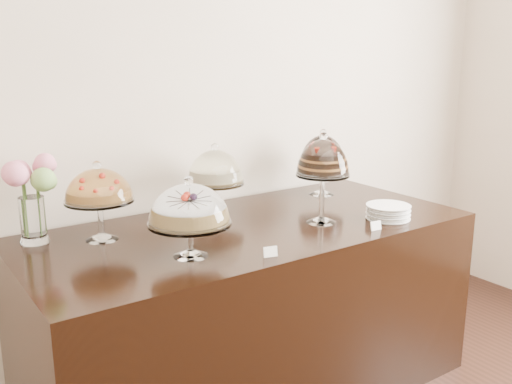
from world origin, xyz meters
TOP-DOWN VIEW (x-y plane):
  - wall_back at (0.00, 3.00)m, footprint 5.00×0.04m
  - display_counter at (0.17, 2.45)m, footprint 2.20×1.00m
  - cake_stand_sugar_sponge at (-0.27, 2.24)m, footprint 0.35×0.35m
  - cake_stand_choco_layer at (0.50, 2.30)m, footprint 0.26×0.26m
  - cake_stand_cheesecake at (0.17, 2.76)m, footprint 0.30×0.30m
  - cake_stand_dark_choco at (0.88, 2.73)m, footprint 0.28×0.28m
  - cake_stand_fruit_tart at (-0.50, 2.66)m, footprint 0.31×0.31m
  - flower_vase at (-0.76, 2.78)m, footprint 0.24×0.28m
  - plate_stack at (0.81, 2.14)m, footprint 0.22×0.22m
  - price_card_left at (-0.00, 2.04)m, footprint 0.06×0.03m
  - price_card_right at (0.63, 2.05)m, footprint 0.06×0.02m

SIDE VIEW (x-z plane):
  - display_counter at x=0.17m, z-range 0.00..0.90m
  - price_card_left at x=0.00m, z-range 0.90..0.94m
  - price_card_right at x=0.63m, z-range 0.90..0.94m
  - plate_stack at x=0.81m, z-range 0.90..0.97m
  - cake_stand_sugar_sponge at x=-0.27m, z-range 0.94..1.28m
  - cake_stand_cheesecake at x=0.17m, z-range 0.94..1.31m
  - cake_stand_fruit_tart at x=-0.50m, z-range 0.95..1.32m
  - cake_stand_dark_choco at x=0.88m, z-range 0.94..1.33m
  - flower_vase at x=-0.76m, z-range 0.96..1.35m
  - cake_stand_choco_layer at x=0.50m, z-range 0.98..1.43m
  - wall_back at x=0.00m, z-range 0.00..3.00m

